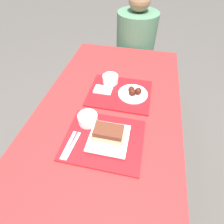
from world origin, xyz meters
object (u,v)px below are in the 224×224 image
at_px(bowl_coleslaw_near, 88,118).
at_px(tray_near, 104,140).
at_px(brisket_sandwich_plate, 109,136).
at_px(tray_far, 120,93).
at_px(wings_plate_far, 133,93).
at_px(bowl_coleslaw_far, 110,79).
at_px(person_seated_across, 136,38).

bearing_deg(bowl_coleslaw_near, tray_near, -39.63).
xyz_separation_m(tray_near, brisket_sandwich_plate, (0.03, 0.00, 0.04)).
xyz_separation_m(tray_near, tray_far, (0.01, 0.39, 0.00)).
bearing_deg(wings_plate_far, bowl_coleslaw_far, 151.71).
height_order(tray_far, bowl_coleslaw_far, bowl_coleslaw_far).
height_order(tray_near, person_seated_across, person_seated_across).
bearing_deg(tray_near, person_seated_across, 89.04).
height_order(bowl_coleslaw_near, person_seated_across, person_seated_across).
relative_size(brisket_sandwich_plate, person_seated_across, 0.28).
bearing_deg(wings_plate_far, tray_far, 179.46).
bearing_deg(tray_near, bowl_coleslaw_near, 140.37).
distance_m(bowl_coleslaw_near, wings_plate_far, 0.37).
height_order(bowl_coleslaw_near, bowl_coleslaw_far, same).
bearing_deg(brisket_sandwich_plate, wings_plate_far, 78.24).
bearing_deg(person_seated_across, tray_near, -90.96).
relative_size(tray_near, wings_plate_far, 2.10).
xyz_separation_m(wings_plate_far, person_seated_across, (-0.09, 0.87, -0.02)).
bearing_deg(wings_plate_far, brisket_sandwich_plate, -101.76).
height_order(tray_near, tray_far, same).
bearing_deg(person_seated_across, wings_plate_far, -84.42).
distance_m(tray_far, brisket_sandwich_plate, 0.39).
xyz_separation_m(bowl_coleslaw_far, person_seated_across, (0.09, 0.78, -0.04)).
relative_size(tray_far, bowl_coleslaw_near, 3.74).
bearing_deg(brisket_sandwich_plate, tray_far, 91.80).
bearing_deg(bowl_coleslaw_far, brisket_sandwich_plate, -78.51).
bearing_deg(tray_near, tray_far, 87.89).
xyz_separation_m(brisket_sandwich_plate, bowl_coleslaw_far, (-0.10, 0.48, -0.00)).
bearing_deg(person_seated_across, brisket_sandwich_plate, -89.76).
bearing_deg(bowl_coleslaw_far, tray_near, -81.63).
bearing_deg(bowl_coleslaw_near, tray_far, 66.26).
height_order(wings_plate_far, person_seated_across, person_seated_across).
bearing_deg(wings_plate_far, person_seated_across, 95.58).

